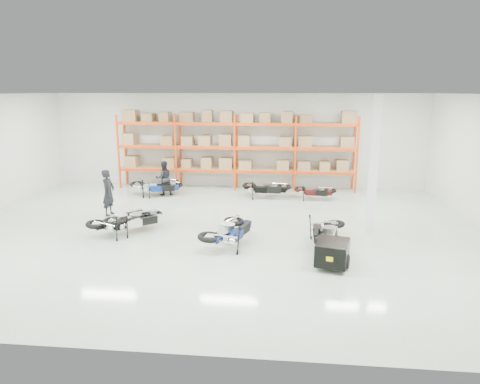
# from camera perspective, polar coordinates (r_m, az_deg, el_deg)

# --- Properties ---
(room) EXTENTS (18.00, 18.00, 18.00)m
(room) POSITION_cam_1_polar(r_m,az_deg,el_deg) (14.03, -3.49, 3.64)
(room) COLOR silver
(room) RESTS_ON ground
(pallet_rack) EXTENTS (11.28, 0.98, 3.62)m
(pallet_rack) POSITION_cam_1_polar(r_m,az_deg,el_deg) (20.36, -0.59, 6.72)
(pallet_rack) COLOR #E83E0C
(pallet_rack) RESTS_ON ground
(structural_column) EXTENTS (0.25, 0.25, 4.50)m
(structural_column) POSITION_cam_1_polar(r_m,az_deg,el_deg) (14.65, 17.40, 3.47)
(structural_column) COLOR white
(structural_column) RESTS_ON ground
(moto_blue_centre) EXTENTS (1.60, 2.22, 1.30)m
(moto_blue_centre) POSITION_cam_1_polar(r_m,az_deg,el_deg) (12.95, -1.39, -4.63)
(moto_blue_centre) COLOR #061444
(moto_blue_centre) RESTS_ON ground
(moto_silver_left) EXTENTS (1.91, 1.82, 1.14)m
(moto_silver_left) POSITION_cam_1_polar(r_m,az_deg,el_deg) (14.65, -13.73, -3.17)
(moto_silver_left) COLOR silver
(moto_silver_left) RESTS_ON ground
(moto_black_far_left) EXTENTS (1.84, 2.08, 1.22)m
(moto_black_far_left) POSITION_cam_1_polar(r_m,az_deg,el_deg) (14.55, -15.59, -3.25)
(moto_black_far_left) COLOR black
(moto_black_far_left) RESTS_ON ground
(moto_touring_right) EXTENTS (1.16, 1.98, 1.22)m
(moto_touring_right) POSITION_cam_1_polar(r_m,az_deg,el_deg) (13.19, 11.50, -4.75)
(moto_touring_right) COLOR black
(moto_touring_right) RESTS_ON ground
(trailer) EXTENTS (1.03, 1.77, 0.71)m
(trailer) POSITION_cam_1_polar(r_m,az_deg,el_deg) (11.74, 12.22, -7.89)
(trailer) COLOR black
(trailer) RESTS_ON ground
(moto_back_a) EXTENTS (1.89, 1.31, 1.11)m
(moto_back_a) POSITION_cam_1_polar(r_m,az_deg,el_deg) (19.44, -10.60, 1.00)
(moto_back_a) COLOR navy
(moto_back_a) RESTS_ON ground
(moto_back_b) EXTENTS (2.10, 1.47, 1.24)m
(moto_back_b) POSITION_cam_1_polar(r_m,az_deg,el_deg) (19.66, -11.27, 1.28)
(moto_back_b) COLOR #B6BCC0
(moto_back_b) RESTS_ON ground
(moto_back_c) EXTENTS (1.92, 1.03, 1.21)m
(moto_back_c) POSITION_cam_1_polar(r_m,az_deg,el_deg) (18.81, 3.49, 0.93)
(moto_back_c) COLOR black
(moto_back_c) RESTS_ON ground
(moto_back_d) EXTENTS (1.65, 0.97, 1.02)m
(moto_back_d) POSITION_cam_1_polar(r_m,az_deg,el_deg) (18.75, 9.93, 0.42)
(moto_back_d) COLOR #3B0B0C
(moto_back_d) RESTS_ON ground
(person_left) EXTENTS (0.48, 0.68, 1.75)m
(person_left) POSITION_cam_1_polar(r_m,az_deg,el_deg) (16.83, -17.14, -0.07)
(person_left) COLOR black
(person_left) RESTS_ON ground
(person_back) EXTENTS (0.94, 0.87, 1.55)m
(person_back) POSITION_cam_1_polar(r_m,az_deg,el_deg) (19.55, -10.14, 1.84)
(person_back) COLOR black
(person_back) RESTS_ON ground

